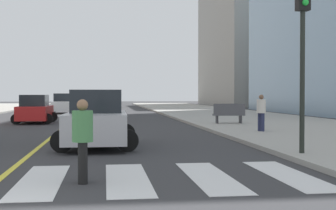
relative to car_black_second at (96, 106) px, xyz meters
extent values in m
cube|color=#9E9B93|center=(10.67, -12.44, -0.79)|extent=(10.00, 120.00, 0.15)
cube|color=silver|center=(-0.63, -28.44, -0.85)|extent=(0.90, 4.00, 0.01)
cube|color=silver|center=(1.17, -28.44, -0.85)|extent=(0.90, 4.00, 0.01)
cube|color=silver|center=(2.97, -28.44, -0.85)|extent=(0.90, 4.00, 0.01)
cube|color=silver|center=(4.77, -28.44, -0.85)|extent=(0.90, 4.00, 0.01)
cube|color=yellow|center=(-1.53, 7.56, -0.86)|extent=(0.16, 80.00, 0.01)
cube|color=#9E9B93|center=(26.57, 33.44, 12.27)|extent=(18.00, 24.00, 26.26)
cube|color=black|center=(0.00, -0.06, -0.19)|extent=(1.96, 4.16, 0.88)
cube|color=#1E2328|center=(0.00, 0.18, 0.61)|extent=(1.62, 2.09, 0.74)
cylinder|color=black|center=(-0.92, -1.36, -0.53)|extent=(0.67, 0.23, 0.67)
cylinder|color=black|center=(0.98, -1.32, -0.53)|extent=(0.67, 0.23, 0.67)
cylinder|color=black|center=(-0.98, 1.19, -0.53)|extent=(0.67, 0.23, 0.67)
cylinder|color=black|center=(0.92, 1.24, -0.53)|extent=(0.67, 0.23, 0.67)
cube|color=gold|center=(-3.15, 23.90, -0.23)|extent=(1.91, 3.93, 0.83)
cube|color=#1E2328|center=(-3.14, 23.67, 0.52)|extent=(1.55, 1.99, 0.70)
cylinder|color=black|center=(-2.31, 25.13, -0.55)|extent=(0.63, 0.23, 0.63)
cylinder|color=black|center=(-4.09, 25.06, -0.55)|extent=(0.63, 0.23, 0.63)
cylinder|color=black|center=(-2.21, 22.74, -0.55)|extent=(0.63, 0.23, 0.63)
cylinder|color=black|center=(-3.99, 22.67, -0.55)|extent=(0.63, 0.23, 0.63)
cube|color=red|center=(-3.61, -8.42, -0.21)|extent=(1.83, 3.97, 0.85)
cube|color=#1E2328|center=(-3.61, -8.65, 0.55)|extent=(1.53, 1.99, 0.72)
cylinder|color=black|center=(-2.68, -7.20, -0.54)|extent=(0.64, 0.21, 0.64)
cylinder|color=black|center=(-4.51, -7.18, -0.54)|extent=(0.64, 0.21, 0.64)
cylinder|color=black|center=(-2.71, -9.65, -0.54)|extent=(0.64, 0.21, 0.64)
cylinder|color=black|center=(-4.54, -9.63, -0.54)|extent=(0.64, 0.21, 0.64)
cube|color=#B7B7BC|center=(0.42, -22.33, -0.14)|extent=(2.09, 4.43, 0.94)
cube|color=#1E2328|center=(0.43, -22.07, 0.70)|extent=(1.72, 2.23, 0.79)
cylinder|color=black|center=(-0.62, -23.67, -0.51)|extent=(0.72, 0.25, 0.71)
cylinder|color=black|center=(1.40, -23.72, -0.51)|extent=(0.72, 0.25, 0.71)
cylinder|color=black|center=(-0.56, -20.95, -0.51)|extent=(0.72, 0.25, 0.71)
cylinder|color=black|center=(1.47, -21.00, -0.51)|extent=(0.72, 0.25, 0.71)
cube|color=silver|center=(-3.20, 6.51, -0.18)|extent=(2.08, 4.26, 0.90)
cube|color=#1E2328|center=(-3.19, 6.26, 0.63)|extent=(1.69, 2.16, 0.76)
cylinder|color=black|center=(-2.29, 7.85, -0.52)|extent=(0.69, 0.25, 0.68)
cylinder|color=black|center=(-4.22, 7.76, -0.52)|extent=(0.69, 0.25, 0.68)
cylinder|color=black|center=(-2.18, 5.26, -0.52)|extent=(0.69, 0.25, 0.68)
cylinder|color=black|center=(-4.11, 5.17, -0.52)|extent=(0.69, 0.25, 0.68)
cylinder|color=black|center=(6.22, -25.89, 1.29)|extent=(0.14, 0.14, 4.01)
sphere|color=green|center=(6.22, -26.07, 3.50)|extent=(0.18, 0.18, 0.18)
cube|color=#47474C|center=(7.71, -12.47, -0.23)|extent=(1.84, 0.72, 0.08)
cube|color=#47474C|center=(7.69, -12.71, 0.11)|extent=(1.80, 0.22, 0.60)
cube|color=#2D2D33|center=(7.04, -12.41, -0.49)|extent=(0.14, 0.48, 0.44)
cube|color=#2D2D33|center=(8.38, -12.53, -0.49)|extent=(0.14, 0.48, 0.44)
cylinder|color=black|center=(0.24, -28.73, -0.44)|extent=(0.19, 0.19, 0.85)
cylinder|color=black|center=(0.26, -28.90, -0.44)|extent=(0.19, 0.19, 0.85)
cylinder|color=#47844C|center=(0.25, -28.82, 0.30)|extent=(0.42, 0.42, 0.64)
sphere|color=#936B4C|center=(0.25, -28.82, 0.74)|extent=(0.23, 0.23, 0.23)
cylinder|color=#232847|center=(7.69, -18.30, -0.30)|extent=(0.19, 0.19, 0.81)
cylinder|color=#232847|center=(7.62, -18.15, -0.30)|extent=(0.19, 0.19, 0.81)
cylinder|color=beige|center=(7.66, -18.22, 0.41)|extent=(0.41, 0.41, 0.61)
sphere|color=brown|center=(7.66, -18.22, 0.82)|extent=(0.22, 0.22, 0.22)
camera|label=1|loc=(0.70, -38.48, 0.96)|focal=50.17mm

